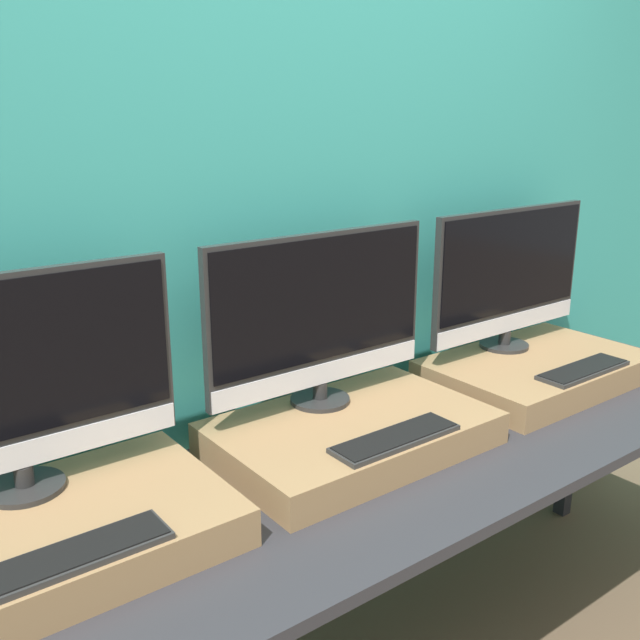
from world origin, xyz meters
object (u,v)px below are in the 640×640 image
monitor_left (11,379)px  keyboard_left (74,555)px  keyboard_center (396,438)px  keyboard_right (583,370)px  monitor_center (320,314)px  monitor_right (510,275)px

monitor_left → keyboard_left: 0.38m
keyboard_center → keyboard_right: 0.77m
monitor_center → keyboard_center: 0.38m
keyboard_left → monitor_center: size_ratio=0.50×
keyboard_left → keyboard_center: same height
keyboard_right → monitor_center: bearing=158.9°
monitor_left → keyboard_center: monitor_left is taller
monitor_left → monitor_right: same height
monitor_left → monitor_right: bearing=0.0°
keyboard_center → monitor_right: monitor_right is taller
keyboard_left → keyboard_right: size_ratio=1.00×
keyboard_left → monitor_right: 1.58m
keyboard_left → monitor_center: bearing=21.1°
monitor_left → monitor_right: (1.54, 0.00, 0.00)m
keyboard_center → keyboard_right: (0.77, 0.00, 0.00)m
monitor_center → keyboard_center: size_ratio=1.99×
keyboard_left → keyboard_right: same height
monitor_center → keyboard_right: 0.86m
monitor_left → keyboard_right: size_ratio=1.99×
monitor_left → keyboard_left: (0.00, -0.30, -0.24)m
monitor_left → keyboard_center: size_ratio=1.99×
keyboard_left → monitor_right: (1.54, 0.30, 0.24)m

